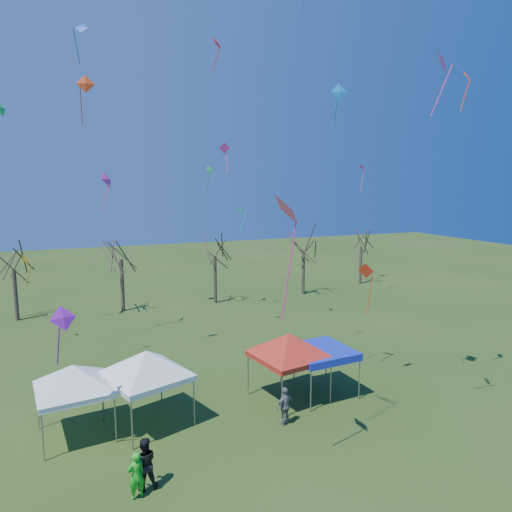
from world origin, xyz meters
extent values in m
plane|color=#294315|center=(0.00, 0.00, 0.00)|extent=(140.00, 140.00, 0.00)
cylinder|color=#3D2D21|center=(-10.77, 24.65, 2.14)|extent=(0.32, 0.32, 4.28)
cylinder|color=#3D2D21|center=(-2.37, 24.38, 2.32)|extent=(0.32, 0.32, 4.64)
cylinder|color=#3D2D21|center=(6.03, 24.04, 2.24)|extent=(0.32, 0.32, 4.49)
cylinder|color=#3D2D21|center=(15.36, 24.00, 2.24)|extent=(0.32, 0.32, 4.47)
cylinder|color=#3D2D21|center=(23.72, 26.07, 2.12)|extent=(0.32, 0.32, 4.23)
cylinder|color=gray|center=(-7.72, 2.44, 1.01)|extent=(0.06, 0.06, 2.02)
cylinder|color=gray|center=(-8.07, 5.25, 1.01)|extent=(0.06, 0.06, 2.02)
cylinder|color=gray|center=(-4.91, 2.79, 1.01)|extent=(0.06, 0.06, 2.02)
cylinder|color=gray|center=(-5.26, 5.60, 1.01)|extent=(0.06, 0.06, 2.02)
cube|color=white|center=(-6.49, 4.02, 2.15)|extent=(3.38, 3.38, 0.24)
pyramid|color=white|center=(-6.49, 4.02, 3.28)|extent=(4.26, 4.26, 1.01)
cylinder|color=gray|center=(-4.33, 1.93, 1.09)|extent=(0.07, 0.07, 2.18)
cylinder|color=gray|center=(-5.30, 4.83, 1.09)|extent=(0.07, 0.07, 2.18)
cylinder|color=gray|center=(-1.43, 2.91, 1.09)|extent=(0.07, 0.07, 2.18)
cylinder|color=gray|center=(-2.41, 5.80, 1.09)|extent=(0.07, 0.07, 2.18)
cube|color=white|center=(-3.37, 3.87, 2.31)|extent=(4.15, 4.15, 0.26)
pyramid|color=white|center=(-3.37, 3.87, 3.54)|extent=(4.39, 4.39, 1.09)
cylinder|color=gray|center=(2.55, 1.89, 1.09)|extent=(0.07, 0.07, 2.18)
cylinder|color=gray|center=(1.99, 4.89, 1.09)|extent=(0.07, 0.07, 2.18)
cylinder|color=gray|center=(5.54, 2.46, 1.09)|extent=(0.07, 0.07, 2.18)
cylinder|color=gray|center=(4.98, 5.45, 1.09)|extent=(0.07, 0.07, 2.18)
cube|color=red|center=(3.77, 3.67, 2.31)|extent=(3.81, 3.81, 0.26)
pyramid|color=red|center=(3.77, 3.67, 3.52)|extent=(4.54, 4.54, 1.09)
cylinder|color=gray|center=(4.16, 2.02, 1.05)|extent=(0.06, 0.06, 2.11)
cylinder|color=gray|center=(3.95, 4.97, 1.05)|extent=(0.06, 0.06, 2.11)
cylinder|color=gray|center=(7.11, 2.24, 1.05)|extent=(0.06, 0.06, 2.11)
cylinder|color=gray|center=(6.90, 5.18, 1.05)|extent=(0.06, 0.06, 2.11)
cube|color=#1022AF|center=(5.53, 3.60, 2.24)|extent=(3.38, 3.38, 0.25)
cube|color=#1022AF|center=(5.53, 3.60, 2.43)|extent=(3.38, 3.38, 0.13)
imported|color=slate|center=(2.49, 1.43, 0.90)|extent=(1.14, 0.78, 1.80)
imported|color=green|center=(-4.57, -1.17, 0.86)|extent=(0.72, 0.57, 1.73)
imported|color=black|center=(-4.23, -0.77, 0.98)|extent=(0.95, 0.74, 1.95)
cone|color=purple|center=(-6.67, 1.83, 6.00)|extent=(1.15, 0.88, 0.92)
cube|color=purple|center=(-6.90, 1.75, 4.96)|extent=(0.22, 0.51, 1.58)
cone|color=#F737BD|center=(19.94, 21.02, 12.76)|extent=(0.74, 0.98, 0.75)
cube|color=#F737BD|center=(19.91, 20.85, 11.49)|extent=(0.38, 0.12, 2.11)
cone|color=#F837B3|center=(7.50, -1.87, 15.75)|extent=(1.08, 1.14, 1.00)
cube|color=#F837B3|center=(7.29, -2.12, 14.56)|extent=(0.56, 0.49, 1.86)
cone|color=#0DCDAB|center=(7.39, 20.70, 8.84)|extent=(0.39, 0.69, 0.64)
cube|color=#0DCDAB|center=(7.46, 20.37, 7.77)|extent=(0.72, 0.20, 1.83)
cone|color=red|center=(-5.03, 11.48, 16.52)|extent=(1.03, 0.31, 1.01)
cube|color=red|center=(-5.31, 11.50, 15.31)|extent=(0.08, 0.60, 1.93)
cone|color=orange|center=(-9.21, 17.66, 6.00)|extent=(0.68, 0.94, 0.85)
cube|color=orange|center=(-9.08, 17.38, 4.99)|extent=(0.60, 0.31, 1.61)
cone|color=#F53685|center=(0.82, -2.02, 10.17)|extent=(1.13, 1.50, 1.15)
cube|color=#F53685|center=(0.79, -2.27, 8.05)|extent=(0.54, 0.10, 3.55)
cone|color=#1484DB|center=(5.24, 1.87, 15.09)|extent=(0.81, 0.31, 0.78)
cube|color=#1484DB|center=(5.07, 1.89, 14.30)|extent=(0.08, 0.37, 1.20)
cone|color=red|center=(9.82, 5.74, 6.00)|extent=(0.80, 1.02, 0.97)
cube|color=red|center=(9.96, 5.51, 4.60)|extent=(0.52, 0.34, 2.32)
cone|color=#E73397|center=(2.26, 9.33, 13.11)|extent=(0.68, 0.36, 0.65)
cube|color=#E73397|center=(2.38, 9.29, 12.34)|extent=(0.11, 0.29, 1.23)
cone|color=blue|center=(-4.72, 21.12, 22.36)|extent=(1.12, 0.94, 0.83)
cube|color=blue|center=(-5.10, 21.30, 21.02)|extent=(0.40, 0.82, 2.22)
cone|color=#F24416|center=(11.41, 0.65, 16.04)|extent=(0.91, 0.83, 0.64)
cube|color=#F24416|center=(11.27, 0.56, 15.15)|extent=(0.22, 0.33, 1.41)
cone|color=red|center=(5.35, 20.24, 22.15)|extent=(1.33, 1.39, 1.11)
cube|color=red|center=(5.11, 19.96, 20.80)|extent=(0.62, 0.53, 2.10)
cone|color=green|center=(4.82, 21.02, 12.34)|extent=(0.95, 0.83, 0.66)
cube|color=green|center=(4.57, 20.92, 11.35)|extent=(0.27, 0.54, 1.58)
cone|color=#EC3493|center=(-3.72, 17.49, 11.40)|extent=(1.23, 1.44, 1.22)
cube|color=#EC3493|center=(-3.92, 17.18, 10.12)|extent=(0.68, 0.45, 1.93)
camera|label=1|loc=(-6.16, -16.37, 10.95)|focal=32.00mm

